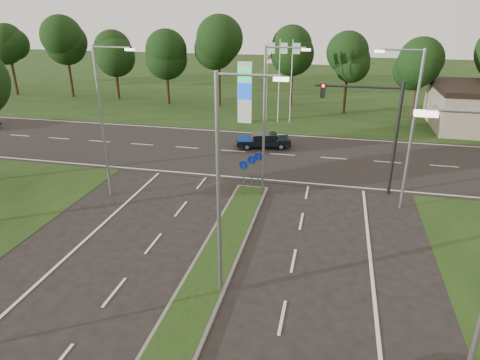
# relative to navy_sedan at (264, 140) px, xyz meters

# --- Properties ---
(verge_far) EXTENTS (160.00, 50.00, 0.02)m
(verge_far) POSITION_rel_navy_sedan_xyz_m (0.78, 29.47, -0.64)
(verge_far) COLOR #1B3110
(verge_far) RESTS_ON ground
(cross_road) EXTENTS (160.00, 12.00, 0.02)m
(cross_road) POSITION_rel_navy_sedan_xyz_m (0.78, -1.53, -0.64)
(cross_road) COLOR black
(cross_road) RESTS_ON ground
(median_kerb) EXTENTS (2.00, 26.00, 0.12)m
(median_kerb) POSITION_rel_navy_sedan_xyz_m (0.78, -21.53, -0.58)
(median_kerb) COLOR slate
(median_kerb) RESTS_ON ground
(streetlight_median_near) EXTENTS (2.53, 0.22, 9.00)m
(streetlight_median_near) POSITION_rel_navy_sedan_xyz_m (1.78, -19.53, 4.44)
(streetlight_median_near) COLOR gray
(streetlight_median_near) RESTS_ON ground
(streetlight_median_far) EXTENTS (2.53, 0.22, 9.00)m
(streetlight_median_far) POSITION_rel_navy_sedan_xyz_m (1.78, -9.53, 4.44)
(streetlight_median_far) COLOR gray
(streetlight_median_far) RESTS_ON ground
(streetlight_left_far) EXTENTS (2.53, 0.22, 9.00)m
(streetlight_left_far) POSITION_rel_navy_sedan_xyz_m (-7.52, -11.53, 4.44)
(streetlight_left_far) COLOR gray
(streetlight_left_far) RESTS_ON ground
(streetlight_right_far) EXTENTS (2.53, 0.22, 9.00)m
(streetlight_right_far) POSITION_rel_navy_sedan_xyz_m (9.58, -9.53, 4.44)
(streetlight_right_far) COLOR gray
(streetlight_right_far) RESTS_ON ground
(traffic_signal) EXTENTS (5.10, 0.42, 7.00)m
(traffic_signal) POSITION_rel_navy_sedan_xyz_m (7.97, -7.53, 4.01)
(traffic_signal) COLOR black
(traffic_signal) RESTS_ON ground
(median_signs) EXTENTS (1.16, 1.76, 2.38)m
(median_signs) POSITION_rel_navy_sedan_xyz_m (0.78, -9.13, 1.07)
(median_signs) COLOR gray
(median_signs) RESTS_ON ground
(gas_pylon) EXTENTS (5.80, 1.26, 8.00)m
(gas_pylon) POSITION_rel_navy_sedan_xyz_m (-3.01, 7.52, 2.55)
(gas_pylon) COLOR silver
(gas_pylon) RESTS_ON ground
(treeline_far) EXTENTS (6.00, 6.00, 9.90)m
(treeline_far) POSITION_rel_navy_sedan_xyz_m (0.88, 14.40, 6.19)
(treeline_far) COLOR black
(treeline_far) RESTS_ON ground
(navy_sedan) EXTENTS (4.64, 2.76, 1.19)m
(navy_sedan) POSITION_rel_navy_sedan_xyz_m (0.00, 0.00, 0.00)
(navy_sedan) COLOR black
(navy_sedan) RESTS_ON ground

